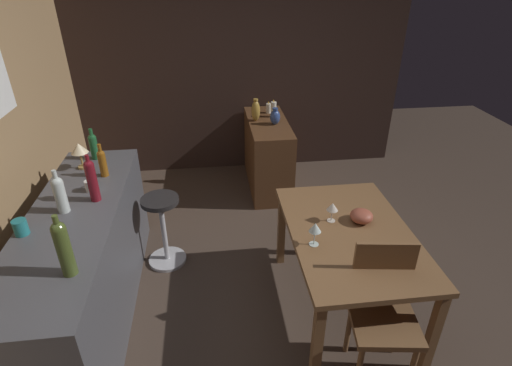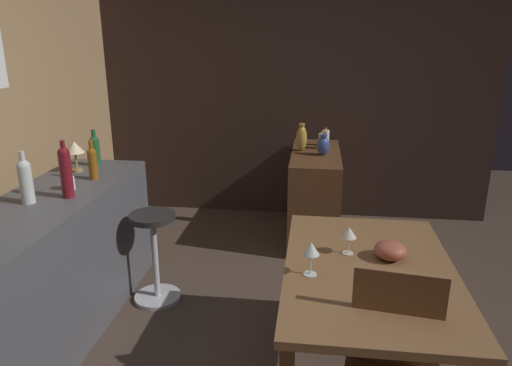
{
  "view_description": "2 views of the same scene",
  "coord_description": "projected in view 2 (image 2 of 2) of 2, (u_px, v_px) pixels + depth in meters",
  "views": [
    {
      "loc": [
        -2.3,
        0.51,
        2.4
      ],
      "look_at": [
        0.4,
        0.17,
        0.89
      ],
      "focal_mm": 28.03,
      "sensor_mm": 36.0,
      "label": 1
    },
    {
      "loc": [
        -2.3,
        -0.14,
        1.87
      ],
      "look_at": [
        0.64,
        0.24,
        0.92
      ],
      "focal_mm": 33.23,
      "sensor_mm": 36.0,
      "label": 2
    }
  ],
  "objects": [
    {
      "name": "wine_bottle_amber",
      "position": [
        93.0,
        162.0,
        3.23
      ],
      "size": [
        0.06,
        0.06,
        0.27
      ],
      "color": "#8C5114",
      "rests_on": "kitchen_counter"
    },
    {
      "name": "bar_stool",
      "position": [
        155.0,
        255.0,
        3.37
      ],
      "size": [
        0.34,
        0.34,
        0.67
      ],
      "color": "#262323",
      "rests_on": "ground_plane"
    },
    {
      "name": "wine_bottle_ruby",
      "position": [
        66.0,
        170.0,
        2.86
      ],
      "size": [
        0.07,
        0.07,
        0.36
      ],
      "color": "maroon",
      "rests_on": "kitchen_counter"
    },
    {
      "name": "pillar_candle_tall",
      "position": [
        326.0,
        139.0,
        4.42
      ],
      "size": [
        0.06,
        0.06,
        0.2
      ],
      "color": "white",
      "rests_on": "sideboard_cabinet"
    },
    {
      "name": "kitchen_counter",
      "position": [
        43.0,
        275.0,
        2.9
      ],
      "size": [
        2.1,
        0.6,
        0.9
      ],
      "primitive_type": "cube",
      "color": "#4C4C51",
      "rests_on": "ground_plane"
    },
    {
      "name": "cup_white",
      "position": [
        69.0,
        183.0,
        3.04
      ],
      "size": [
        0.11,
        0.07,
        0.08
      ],
      "color": "white",
      "rests_on": "kitchen_counter"
    },
    {
      "name": "vase_brass",
      "position": [
        302.0,
        138.0,
        4.33
      ],
      "size": [
        0.1,
        0.1,
        0.25
      ],
      "color": "#B78C38",
      "rests_on": "sideboard_cabinet"
    },
    {
      "name": "wine_bottle_green",
      "position": [
        95.0,
        149.0,
        3.57
      ],
      "size": [
        0.07,
        0.07,
        0.27
      ],
      "color": "#1E592D",
      "rests_on": "kitchen_counter"
    },
    {
      "name": "pillar_candle_short",
      "position": [
        321.0,
        139.0,
        4.57
      ],
      "size": [
        0.06,
        0.06,
        0.14
      ],
      "color": "white",
      "rests_on": "sideboard_cabinet"
    },
    {
      "name": "wine_glass_left",
      "position": [
        311.0,
        250.0,
        2.27
      ],
      "size": [
        0.08,
        0.08,
        0.17
      ],
      "color": "silver",
      "rests_on": "dining_table"
    },
    {
      "name": "vase_ceramic_blue",
      "position": [
        323.0,
        146.0,
        4.19
      ],
      "size": [
        0.11,
        0.11,
        0.19
      ],
      "color": "#334C8C",
      "rests_on": "sideboard_cabinet"
    },
    {
      "name": "fruit_bowl",
      "position": [
        390.0,
        250.0,
        2.46
      ],
      "size": [
        0.17,
        0.17,
        0.1
      ],
      "primitive_type": "ellipsoid",
      "color": "#9E4C38",
      "rests_on": "dining_table"
    },
    {
      "name": "sideboard_cabinet",
      "position": [
        314.0,
        195.0,
        4.44
      ],
      "size": [
        1.1,
        0.44,
        0.82
      ],
      "primitive_type": "cube",
      "color": "#56351E",
      "rests_on": "ground_plane"
    },
    {
      "name": "dining_table",
      "position": [
        368.0,
        283.0,
        2.41
      ],
      "size": [
        1.32,
        0.85,
        0.74
      ],
      "color": "brown",
      "rests_on": "ground_plane"
    },
    {
      "name": "wall_side_right",
      "position": [
        273.0,
        90.0,
        4.81
      ],
      "size": [
        0.1,
        4.4,
        2.6
      ],
      "primitive_type": "cube",
      "color": "#33231E",
      "rests_on": "ground_plane"
    },
    {
      "name": "wine_glass_right",
      "position": [
        349.0,
        233.0,
        2.49
      ],
      "size": [
        0.08,
        0.08,
        0.15
      ],
      "color": "silver",
      "rests_on": "dining_table"
    },
    {
      "name": "wine_bottle_clear",
      "position": [
        26.0,
        179.0,
        2.76
      ],
      "size": [
        0.08,
        0.08,
        0.32
      ],
      "color": "silver",
      "rests_on": "kitchen_counter"
    },
    {
      "name": "counter_lamp",
      "position": [
        75.0,
        149.0,
        3.39
      ],
      "size": [
        0.14,
        0.14,
        0.22
      ],
      "color": "#A58447",
      "rests_on": "kitchen_counter"
    }
  ]
}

